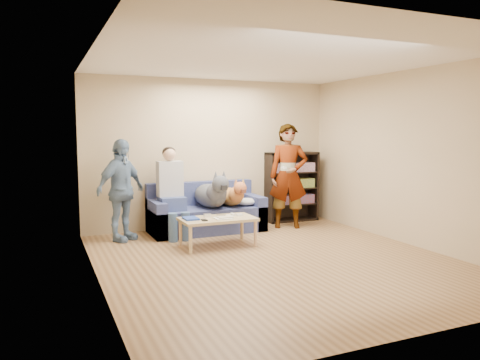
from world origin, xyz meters
name	(u,v)px	position (x,y,z in m)	size (l,w,h in m)	color
ground	(276,260)	(0.00, 0.00, 0.00)	(5.00, 5.00, 0.00)	brown
ceiling	(278,59)	(0.00, 0.00, 2.60)	(5.00, 5.00, 0.00)	white
wall_back	(211,153)	(0.00, 2.50, 1.30)	(4.50, 4.50, 0.00)	tan
wall_front	(423,181)	(0.00, -2.50, 1.30)	(4.50, 4.50, 0.00)	tan
wall_left	(96,167)	(-2.25, 0.00, 1.30)	(5.00, 5.00, 0.00)	tan
wall_right	(412,158)	(2.25, 0.00, 1.30)	(5.00, 5.00, 0.00)	tan
blanket	(246,202)	(0.43, 1.91, 0.49)	(0.36, 0.31, 0.13)	#B1B1B6
person_standing_right	(288,176)	(1.19, 1.81, 0.91)	(0.67, 0.44, 1.82)	gray
person_standing_left	(121,190)	(-1.68, 1.95, 0.79)	(0.93, 0.39, 1.58)	#7293B6
held_controller	(284,168)	(0.99, 1.61, 1.08)	(0.04, 0.12, 0.03)	white
notebook_blue	(191,218)	(-0.83, 1.10, 0.43)	(0.20, 0.26, 0.03)	#1C399B
papers	(223,218)	(-0.38, 0.95, 0.43)	(0.26, 0.20, 0.01)	silver
magazine	(225,217)	(-0.35, 0.97, 0.44)	(0.22, 0.17, 0.01)	#ADA18A
camera_silver	(207,215)	(-0.55, 1.17, 0.45)	(0.11, 0.06, 0.05)	silver
controller_a	(233,214)	(-0.15, 1.15, 0.43)	(0.04, 0.13, 0.03)	white
controller_b	(240,215)	(-0.07, 1.07, 0.43)	(0.09, 0.06, 0.03)	white
headphone_cup_a	(231,216)	(-0.23, 1.03, 0.43)	(0.07, 0.07, 0.02)	silver
headphone_cup_b	(229,216)	(-0.23, 1.11, 0.43)	(0.07, 0.07, 0.02)	white
pen_orange	(220,220)	(-0.45, 0.89, 0.42)	(0.01, 0.01, 0.14)	orange
pen_black	(221,215)	(-0.31, 1.23, 0.42)	(0.01, 0.01, 0.14)	black
wallet	(204,220)	(-0.68, 0.93, 0.43)	(0.07, 0.12, 0.01)	black
sofa	(206,215)	(-0.25, 2.10, 0.28)	(1.90, 0.85, 0.82)	#515B93
person_seated	(172,189)	(-0.87, 1.97, 0.77)	(0.40, 0.73, 1.47)	#404B8C
dog_gray	(212,194)	(-0.20, 1.91, 0.66)	(0.45, 1.27, 0.65)	#45474E
dog_tan	(232,195)	(0.17, 1.96, 0.61)	(0.35, 1.14, 0.51)	#A76F33
coffee_table	(218,221)	(-0.43, 1.05, 0.37)	(1.10, 0.60, 0.42)	tan
bookshelf	(292,185)	(1.55, 2.33, 0.68)	(1.00, 0.34, 1.30)	black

